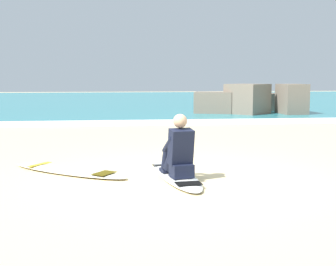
% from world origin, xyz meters
% --- Properties ---
extents(ground_plane, '(80.00, 80.00, 0.00)m').
position_xyz_m(ground_plane, '(0.00, 0.00, 0.00)').
color(ground_plane, beige).
extents(sea, '(80.00, 28.00, 0.10)m').
position_xyz_m(sea, '(0.00, 21.80, 0.05)').
color(sea, teal).
rests_on(sea, ground).
extents(breaking_foam, '(80.00, 0.90, 0.11)m').
position_xyz_m(breaking_foam, '(0.00, 8.10, 0.06)').
color(breaking_foam, white).
rests_on(breaking_foam, ground).
extents(surfboard_main, '(0.78, 2.39, 0.08)m').
position_xyz_m(surfboard_main, '(-0.04, 0.13, 0.04)').
color(surfboard_main, white).
rests_on(surfboard_main, ground).
extents(surfer_seated, '(0.48, 0.76, 0.95)m').
position_xyz_m(surfer_seated, '(-0.02, -0.11, 0.44)').
color(surfer_seated, black).
rests_on(surfer_seated, surfboard_main).
extents(surfboard_spare_near, '(2.18, 1.83, 0.08)m').
position_xyz_m(surfboard_spare_near, '(-1.75, 0.67, 0.04)').
color(surfboard_spare_near, '#EFE5C6').
rests_on(surfboard_spare_near, ground).
extents(rock_outcrop_distant, '(4.44, 3.65, 1.27)m').
position_xyz_m(rock_outcrop_distant, '(4.69, 11.32, 0.54)').
color(rock_outcrop_distant, '#756656').
rests_on(rock_outcrop_distant, ground).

